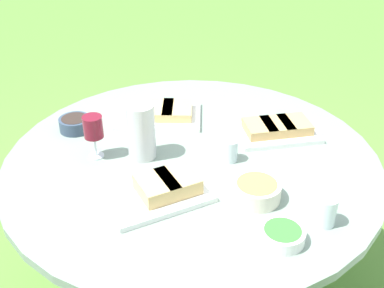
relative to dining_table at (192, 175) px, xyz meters
name	(u,v)px	position (x,y,z in m)	size (l,w,h in m)	color
dining_table	(192,175)	(0.00, 0.00, 0.00)	(1.47, 1.47, 0.76)	#4C4C51
water_pitcher	(141,131)	(0.18, 0.06, 0.20)	(0.12, 0.11, 0.23)	silver
wine_glass	(93,128)	(0.35, 0.13, 0.22)	(0.08, 0.08, 0.18)	silver
platter_bread_main	(277,129)	(-0.27, -0.29, 0.12)	(0.40, 0.37, 0.06)	white
platter_charcuterie	(163,189)	(0.00, 0.27, 0.12)	(0.40, 0.41, 0.07)	white
platter_sandwich_side	(163,113)	(0.24, -0.25, 0.11)	(0.44, 0.37, 0.06)	white
bowl_fries	(256,190)	(-0.30, 0.16, 0.12)	(0.17, 0.17, 0.07)	beige
bowl_salad	(282,234)	(-0.43, 0.34, 0.11)	(0.14, 0.14, 0.04)	white
bowl_olives	(75,123)	(0.54, -0.01, 0.12)	(0.13, 0.13, 0.06)	#334256
cup_water_near	(326,211)	(-0.54, 0.21, 0.14)	(0.07, 0.07, 0.10)	silver
cup_water_far	(230,150)	(-0.14, -0.03, 0.13)	(0.06, 0.06, 0.09)	silver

